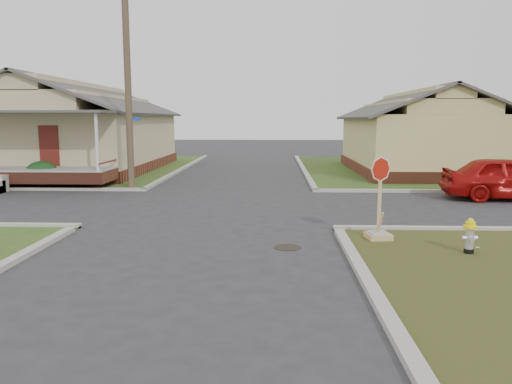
{
  "coord_description": "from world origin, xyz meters",
  "views": [
    {
      "loc": [
        1.89,
        -11.94,
        3.01
      ],
      "look_at": [
        1.4,
        1.0,
        1.1
      ],
      "focal_mm": 35.0,
      "sensor_mm": 36.0,
      "label": 1
    }
  ],
  "objects_px": {
    "fire_hydrant": "(470,234)",
    "utility_pole": "(128,78)",
    "red_sedan": "(510,178)",
    "stop_sign": "(379,221)"
  },
  "relations": [
    {
      "from": "fire_hydrant",
      "to": "utility_pole",
      "type": "bearing_deg",
      "value": 133.99
    },
    {
      "from": "fire_hydrant",
      "to": "red_sedan",
      "type": "bearing_deg",
      "value": 58.07
    },
    {
      "from": "utility_pole",
      "to": "stop_sign",
      "type": "xyz_separation_m",
      "value": [
        8.67,
        -8.65,
        -4.17
      ]
    },
    {
      "from": "utility_pole",
      "to": "red_sedan",
      "type": "bearing_deg",
      "value": -7.89
    },
    {
      "from": "utility_pole",
      "to": "fire_hydrant",
      "type": "bearing_deg",
      "value": -43.56
    },
    {
      "from": "fire_hydrant",
      "to": "red_sedan",
      "type": "distance_m",
      "value": 9.02
    },
    {
      "from": "red_sedan",
      "to": "fire_hydrant",
      "type": "bearing_deg",
      "value": 155.7
    },
    {
      "from": "fire_hydrant",
      "to": "stop_sign",
      "type": "xyz_separation_m",
      "value": [
        -1.74,
        1.26,
        0.01
      ]
    },
    {
      "from": "utility_pole",
      "to": "stop_sign",
      "type": "height_order",
      "value": "utility_pole"
    },
    {
      "from": "fire_hydrant",
      "to": "stop_sign",
      "type": "relative_size",
      "value": 0.38
    }
  ]
}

